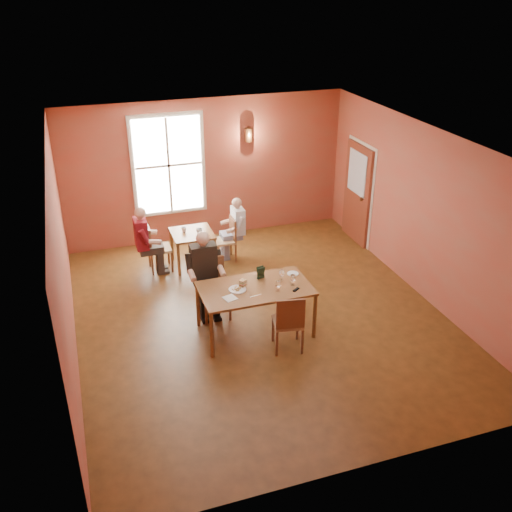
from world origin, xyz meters
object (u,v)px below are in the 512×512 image
object	(u,v)px
diner_main	(215,280)
chair_empty	(288,321)
second_table	(193,249)
chair_diner_white	(224,240)
diner_maroon	(157,239)
main_table	(255,310)
chair_diner_main	(214,290)
diner_white	(226,232)
chair_diner_maroon	(160,247)

from	to	relation	value
diner_main	chair_empty	size ratio (longest dim) A/B	1.45
chair_empty	second_table	world-z (taller)	chair_empty
chair_diner_white	chair_empty	bearing A→B (deg)	-178.11
chair_diner_white	diner_maroon	bearing A→B (deg)	90.00
main_table	chair_empty	world-z (taller)	chair_empty
chair_diner_main	diner_white	world-z (taller)	diner_white
chair_diner_main	diner_maroon	size ratio (longest dim) A/B	0.77
diner_white	chair_diner_main	bearing A→B (deg)	159.15
second_table	chair_diner_maroon	size ratio (longest dim) A/B	0.84
main_table	chair_empty	xyz separation A→B (m)	(0.33, -0.58, 0.08)
diner_main	chair_diner_white	world-z (taller)	diner_main
chair_diner_main	second_table	distance (m)	1.99
main_table	chair_diner_main	size ratio (longest dim) A/B	1.71
main_table	chair_diner_white	distance (m)	2.64
second_table	diner_maroon	xyz separation A→B (m)	(-0.68, 0.00, 0.32)
chair_empty	second_table	xyz separation A→B (m)	(-0.76, 3.20, -0.14)
chair_empty	diner_maroon	bearing A→B (deg)	125.00
second_table	diner_white	distance (m)	0.73
chair_diner_maroon	diner_maroon	world-z (taller)	diner_maroon
chair_diner_main	diner_white	xyz separation A→B (m)	(0.75, 1.98, 0.10)
chair_diner_white	main_table	bearing A→B (deg)	175.13
diner_main	second_table	size ratio (longest dim) A/B	1.79
diner_main	main_table	bearing A→B (deg)	128.88
chair_empty	chair_diner_maroon	size ratio (longest dim) A/B	1.03
diner_main	diner_maroon	size ratio (longest dim) A/B	1.06
chair_empty	diner_white	xyz separation A→B (m)	(-0.08, 3.20, 0.12)
chair_diner_main	chair_empty	xyz separation A→B (m)	(0.83, -1.23, -0.02)
diner_maroon	chair_empty	bearing A→B (deg)	24.13
chair_diner_white	chair_diner_maroon	bearing A→B (deg)	90.00
diner_white	chair_diner_maroon	size ratio (longest dim) A/B	1.30
diner_maroon	chair_diner_maroon	bearing A→B (deg)	90.00
diner_main	chair_diner_white	size ratio (longest dim) A/B	1.60
main_table	diner_main	size ratio (longest dim) A/B	1.23
diner_white	chair_diner_white	bearing A→B (deg)	90.00
chair_diner_main	chair_diner_maroon	bearing A→B (deg)	-73.78
diner_main	second_table	bearing A→B (deg)	-92.11
second_table	diner_maroon	bearing A→B (deg)	180.00
chair_diner_main	chair_empty	distance (m)	1.48
diner_main	chair_empty	world-z (taller)	diner_main
main_table	chair_diner_maroon	world-z (taller)	chair_diner_maroon
diner_main	chair_empty	bearing A→B (deg)	124.78
main_table	chair_diner_main	bearing A→B (deg)	127.57
second_table	diner_main	bearing A→B (deg)	-92.11
main_table	diner_main	world-z (taller)	diner_main
chair_diner_main	chair_empty	size ratio (longest dim) A/B	1.05
chair_diner_main	diner_main	xyz separation A→B (m)	(0.00, -0.03, 0.20)
chair_diner_white	diner_white	xyz separation A→B (m)	(0.03, 0.00, 0.17)
chair_diner_main	chair_diner_white	xyz separation A→B (m)	(0.72, 1.98, -0.07)
chair_diner_main	chair_diner_maroon	world-z (taller)	chair_diner_main
main_table	diner_maroon	world-z (taller)	diner_maroon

